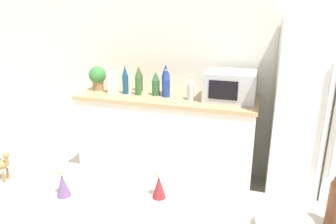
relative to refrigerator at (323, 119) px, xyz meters
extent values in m
cube|color=silver|center=(-1.06, 0.39, 0.43)|extent=(8.00, 0.06, 2.55)
cube|color=silver|center=(-1.46, 0.06, -0.40)|extent=(1.79, 0.60, 0.90)
cube|color=tan|center=(-1.46, 0.06, 0.07)|extent=(1.82, 0.63, 0.03)
cube|color=silver|center=(0.00, 0.00, 0.00)|extent=(0.85, 0.67, 1.70)
cube|color=black|center=(0.00, -0.34, 0.00)|extent=(0.01, 0.01, 1.63)
cylinder|color=#B2B5BA|center=(-0.05, -0.36, 0.08)|extent=(0.02, 0.02, 0.93)
cube|color=#B7AD99|center=(-1.01, -1.82, 0.08)|extent=(2.01, 0.57, 0.03)
cylinder|color=#9E6B47|center=(-2.23, 0.05, 0.13)|extent=(0.12, 0.12, 0.09)
sphere|color=#387F3D|center=(-2.23, 0.05, 0.25)|extent=(0.18, 0.18, 0.18)
cylinder|color=white|center=(-2.03, -0.01, 0.20)|extent=(0.11, 0.11, 0.23)
cube|color=#B2B5BA|center=(-0.83, 0.08, 0.22)|extent=(0.48, 0.36, 0.28)
cube|color=black|center=(-0.88, -0.11, 0.22)|extent=(0.26, 0.01, 0.17)
cylinder|color=#2D6033|center=(-1.57, 0.03, 0.16)|extent=(0.08, 0.08, 0.16)
cone|color=#2D6033|center=(-1.57, 0.03, 0.28)|extent=(0.07, 0.07, 0.09)
cylinder|color=gold|center=(-1.57, 0.03, 0.33)|extent=(0.03, 0.03, 0.01)
cylinder|color=#B2B7BC|center=(-1.19, -0.03, 0.16)|extent=(0.07, 0.07, 0.15)
cone|color=#B2B7BC|center=(-1.19, -0.03, 0.28)|extent=(0.06, 0.06, 0.08)
cylinder|color=gold|center=(-1.19, -0.03, 0.32)|extent=(0.02, 0.02, 0.01)
cylinder|color=brown|center=(-1.80, 0.14, 0.17)|extent=(0.08, 0.08, 0.17)
cone|color=brown|center=(-1.80, 0.14, 0.29)|extent=(0.07, 0.07, 0.09)
cylinder|color=gold|center=(-1.80, 0.14, 0.35)|extent=(0.03, 0.03, 0.01)
cylinder|color=navy|center=(-1.49, 0.10, 0.18)|extent=(0.08, 0.08, 0.20)
cone|color=navy|center=(-1.49, 0.10, 0.34)|extent=(0.08, 0.08, 0.11)
cylinder|color=gold|center=(-1.49, 0.10, 0.40)|extent=(0.03, 0.03, 0.01)
cylinder|color=navy|center=(-1.89, 0.00, 0.18)|extent=(0.06, 0.06, 0.19)
cone|color=navy|center=(-1.89, 0.00, 0.32)|extent=(0.06, 0.06, 0.11)
cylinder|color=gold|center=(-1.89, 0.00, 0.38)|extent=(0.02, 0.02, 0.01)
cylinder|color=#2D6033|center=(-1.75, -0.01, 0.17)|extent=(0.06, 0.06, 0.18)
cone|color=#2D6033|center=(-1.75, -0.01, 0.31)|extent=(0.06, 0.06, 0.10)
cylinder|color=gold|center=(-1.75, -0.01, 0.37)|extent=(0.02, 0.02, 0.01)
cylinder|color=navy|center=(-1.46, 0.01, 0.17)|extent=(0.08, 0.08, 0.17)
cone|color=navy|center=(-1.46, 0.01, 0.30)|extent=(0.08, 0.08, 0.09)
cylinder|color=gold|center=(-1.46, 0.01, 0.35)|extent=(0.03, 0.03, 0.01)
torus|color=white|center=(-0.39, -1.81, 0.15)|extent=(0.23, 0.23, 0.02)
cylinder|color=olive|center=(-1.74, -1.81, 0.22)|extent=(0.02, 0.02, 0.06)
sphere|color=olive|center=(-1.74, -1.81, 0.25)|extent=(0.03, 0.03, 0.03)
cylinder|color=olive|center=(-1.76, -1.79, 0.13)|extent=(0.01, 0.01, 0.06)
cylinder|color=olive|center=(-1.76, -1.83, 0.13)|extent=(0.01, 0.01, 0.06)
cone|color=maroon|center=(-0.95, -1.72, 0.16)|extent=(0.07, 0.07, 0.11)
sphere|color=beige|center=(-0.95, -1.72, 0.23)|extent=(0.04, 0.04, 0.04)
cone|color=#6B4784|center=(-1.39, -1.84, 0.16)|extent=(0.07, 0.07, 0.11)
sphere|color=beige|center=(-1.39, -1.84, 0.24)|extent=(0.04, 0.04, 0.04)
camera|label=1|loc=(-0.52, -3.00, 0.99)|focal=35.00mm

